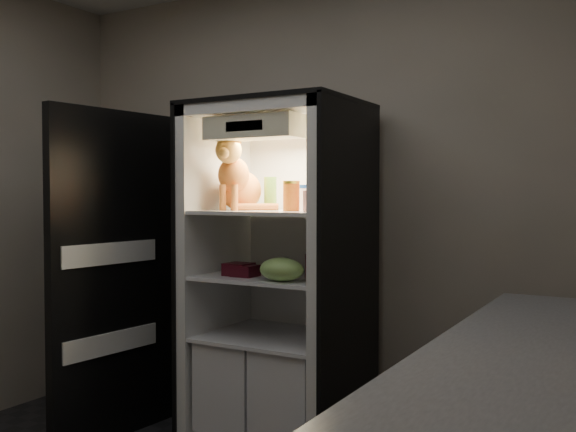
{
  "coord_description": "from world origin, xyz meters",
  "views": [
    {
      "loc": [
        1.79,
        -1.66,
        1.38
      ],
      "look_at": [
        0.08,
        1.32,
        1.26
      ],
      "focal_mm": 40.0,
      "sensor_mm": 36.0,
      "label": 1
    }
  ],
  "objects_px": {
    "pepper_jar": "(322,189)",
    "grape_bag": "(282,269)",
    "berry_box_left": "(239,269)",
    "mayo_tub": "(301,197)",
    "salsa_jar": "(291,196)",
    "refrigerator": "(281,300)",
    "soda_can_b": "(329,265)",
    "parmesan_shaker": "(270,193)",
    "soda_can_c": "(312,266)",
    "cream_carton": "(311,201)",
    "soda_can_a": "(321,262)",
    "tabby_cat": "(237,181)",
    "berry_box_right": "(245,271)",
    "condiment_jar": "(282,265)"
  },
  "relations": [
    {
      "from": "pepper_jar",
      "to": "grape_bag",
      "type": "xyz_separation_m",
      "value": [
        -0.11,
        -0.24,
        -0.41
      ]
    },
    {
      "from": "grape_bag",
      "to": "berry_box_left",
      "type": "bearing_deg",
      "value": 165.45
    },
    {
      "from": "mayo_tub",
      "to": "berry_box_left",
      "type": "bearing_deg",
      "value": -128.94
    },
    {
      "from": "salsa_jar",
      "to": "mayo_tub",
      "type": "bearing_deg",
      "value": 104.87
    },
    {
      "from": "refrigerator",
      "to": "salsa_jar",
      "type": "height_order",
      "value": "refrigerator"
    },
    {
      "from": "refrigerator",
      "to": "soda_can_b",
      "type": "height_order",
      "value": "refrigerator"
    },
    {
      "from": "parmesan_shaker",
      "to": "berry_box_left",
      "type": "xyz_separation_m",
      "value": [
        -0.08,
        -0.19,
        -0.41
      ]
    },
    {
      "from": "parmesan_shaker",
      "to": "soda_can_c",
      "type": "distance_m",
      "value": 0.5
    },
    {
      "from": "parmesan_shaker",
      "to": "cream_carton",
      "type": "relative_size",
      "value": 1.74
    },
    {
      "from": "refrigerator",
      "to": "parmesan_shaker",
      "type": "xyz_separation_m",
      "value": [
        -0.07,
        0.0,
        0.59
      ]
    },
    {
      "from": "pepper_jar",
      "to": "soda_can_a",
      "type": "xyz_separation_m",
      "value": [
        -0.06,
        0.1,
        -0.4
      ]
    },
    {
      "from": "refrigerator",
      "to": "grape_bag",
      "type": "xyz_separation_m",
      "value": [
        0.16,
        -0.27,
        0.21
      ]
    },
    {
      "from": "cream_carton",
      "to": "berry_box_left",
      "type": "distance_m",
      "value": 0.59
    },
    {
      "from": "tabby_cat",
      "to": "soda_can_a",
      "type": "xyz_separation_m",
      "value": [
        0.43,
        0.17,
        -0.44
      ]
    },
    {
      "from": "refrigerator",
      "to": "pepper_jar",
      "type": "xyz_separation_m",
      "value": [
        0.27,
        -0.03,
        0.61
      ]
    },
    {
      "from": "parmesan_shaker",
      "to": "soda_can_c",
      "type": "height_order",
      "value": "parmesan_shaker"
    },
    {
      "from": "berry_box_right",
      "to": "mayo_tub",
      "type": "bearing_deg",
      "value": 60.33
    },
    {
      "from": "berry_box_right",
      "to": "soda_can_a",
      "type": "bearing_deg",
      "value": 41.81
    },
    {
      "from": "soda_can_c",
      "to": "berry_box_right",
      "type": "distance_m",
      "value": 0.36
    },
    {
      "from": "soda_can_a",
      "to": "berry_box_left",
      "type": "xyz_separation_m",
      "value": [
        -0.37,
        -0.26,
        -0.03
      ]
    },
    {
      "from": "refrigerator",
      "to": "berry_box_left",
      "type": "relative_size",
      "value": 14.03
    },
    {
      "from": "tabby_cat",
      "to": "cream_carton",
      "type": "height_order",
      "value": "tabby_cat"
    },
    {
      "from": "grape_bag",
      "to": "parmesan_shaker",
      "type": "bearing_deg",
      "value": 130.55
    },
    {
      "from": "berry_box_left",
      "to": "berry_box_right",
      "type": "distance_m",
      "value": 0.06
    },
    {
      "from": "tabby_cat",
      "to": "berry_box_left",
      "type": "bearing_deg",
      "value": -64.71
    },
    {
      "from": "grape_bag",
      "to": "refrigerator",
      "type": "bearing_deg",
      "value": 121.26
    },
    {
      "from": "soda_can_c",
      "to": "berry_box_left",
      "type": "bearing_deg",
      "value": -166.16
    },
    {
      "from": "parmesan_shaker",
      "to": "mayo_tub",
      "type": "distance_m",
      "value": 0.17
    },
    {
      "from": "mayo_tub",
      "to": "berry_box_right",
      "type": "xyz_separation_m",
      "value": [
        -0.17,
        -0.3,
        -0.39
      ]
    },
    {
      "from": "cream_carton",
      "to": "soda_can_b",
      "type": "distance_m",
      "value": 0.39
    },
    {
      "from": "refrigerator",
      "to": "berry_box_right",
      "type": "height_order",
      "value": "refrigerator"
    },
    {
      "from": "mayo_tub",
      "to": "pepper_jar",
      "type": "relative_size",
      "value": 0.61
    },
    {
      "from": "mayo_tub",
      "to": "soda_can_a",
      "type": "height_order",
      "value": "mayo_tub"
    },
    {
      "from": "cream_carton",
      "to": "grape_bag",
      "type": "bearing_deg",
      "value": -158.73
    },
    {
      "from": "parmesan_shaker",
      "to": "salsa_jar",
      "type": "bearing_deg",
      "value": -28.77
    },
    {
      "from": "mayo_tub",
      "to": "berry_box_right",
      "type": "relative_size",
      "value": 1.17
    },
    {
      "from": "refrigerator",
      "to": "tabby_cat",
      "type": "height_order",
      "value": "refrigerator"
    },
    {
      "from": "parmesan_shaker",
      "to": "condiment_jar",
      "type": "bearing_deg",
      "value": -14.46
    },
    {
      "from": "tabby_cat",
      "to": "berry_box_left",
      "type": "height_order",
      "value": "tabby_cat"
    },
    {
      "from": "pepper_jar",
      "to": "soda_can_b",
      "type": "xyz_separation_m",
      "value": [
        0.04,
        -0.0,
        -0.4
      ]
    },
    {
      "from": "condiment_jar",
      "to": "berry_box_right",
      "type": "height_order",
      "value": "condiment_jar"
    },
    {
      "from": "mayo_tub",
      "to": "berry_box_right",
      "type": "bearing_deg",
      "value": -119.67
    },
    {
      "from": "pepper_jar",
      "to": "cream_carton",
      "type": "bearing_deg",
      "value": -79.58
    },
    {
      "from": "tabby_cat",
      "to": "salsa_jar",
      "type": "height_order",
      "value": "tabby_cat"
    },
    {
      "from": "mayo_tub",
      "to": "berry_box_right",
      "type": "distance_m",
      "value": 0.52
    },
    {
      "from": "pepper_jar",
      "to": "refrigerator",
      "type": "bearing_deg",
      "value": 174.4
    },
    {
      "from": "soda_can_b",
      "to": "berry_box_right",
      "type": "relative_size",
      "value": 1.1
    },
    {
      "from": "cream_carton",
      "to": "soda_can_c",
      "type": "bearing_deg",
      "value": 116.94
    },
    {
      "from": "cream_carton",
      "to": "soda_can_b",
      "type": "bearing_deg",
      "value": 88.86
    },
    {
      "from": "pepper_jar",
      "to": "soda_can_b",
      "type": "relative_size",
      "value": 1.75
    }
  ]
}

